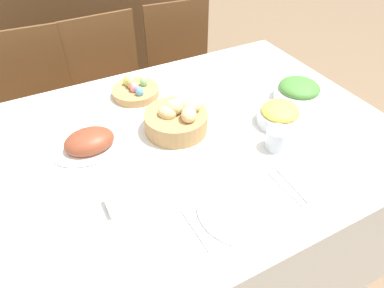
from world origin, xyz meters
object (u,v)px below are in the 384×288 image
egg_basket (135,90)px  knife (285,189)px  chair_far_left (39,109)px  bread_basket (177,119)px  pineapple_bowl (279,115)px  sideboard (102,35)px  ham_platter (90,142)px  chair_far_center (114,90)px  spoon (293,185)px  dinner_plate (242,207)px  drinking_cup (277,139)px  green_salad_bowl (298,91)px  butter_dish (126,200)px  chair_far_right (185,72)px  fork (194,229)px

egg_basket → knife: bearing=-73.0°
chair_far_left → knife: 1.45m
bread_basket → pineapple_bowl: size_ratio=1.40×
sideboard → ham_platter: (-0.46, -1.60, 0.29)m
chair_far_center → sideboard: bearing=77.2°
pineapple_bowl → spoon: pineapple_bowl is taller
dinner_plate → drinking_cup: drinking_cup is taller
dinner_plate → bread_basket: bearing=90.9°
ham_platter → pineapple_bowl: pineapple_bowl is taller
chair_far_left → green_salad_bowl: size_ratio=4.44×
dinner_plate → butter_dish: butter_dish is taller
chair_far_left → bread_basket: (0.46, -0.84, 0.32)m
chair_far_center → knife: 1.32m
green_salad_bowl → drinking_cup: size_ratio=2.51×
egg_basket → pineapple_bowl: (0.43, -0.45, 0.01)m
green_salad_bowl → bread_basket: bearing=174.8°
bread_basket → green_salad_bowl: bread_basket is taller
pineapple_bowl → dinner_plate: size_ratio=0.62×
green_salad_bowl → spoon: size_ratio=1.23×
sideboard → drinking_cup: bearing=-85.8°
egg_basket → butter_dish: (-0.24, -0.57, -0.01)m
bread_basket → chair_far_left: bearing=118.8°
dinner_plate → spoon: 0.19m
chair_far_right → drinking_cup: (-0.18, -1.10, 0.31)m
sideboard → ham_platter: size_ratio=5.69×
chair_far_right → fork: bearing=-109.7°
egg_basket → green_salad_bowl: 0.70m
chair_far_center → sideboard: size_ratio=0.57×
sideboard → egg_basket: (-0.19, -1.34, 0.29)m
egg_basket → dinner_plate: size_ratio=0.74×
chair_far_center → green_salad_bowl: bearing=-58.2°
sideboard → pineapple_bowl: size_ratio=9.13×
chair_far_center → ham_platter: 0.89m
chair_far_right → ham_platter: (-0.77, -0.79, 0.30)m
egg_basket → drinking_cup: drinking_cup is taller
egg_basket → ham_platter: bearing=-136.2°
bread_basket → ham_platter: size_ratio=0.87×
chair_far_left → spoon: chair_far_left is taller
fork → knife: 0.33m
sideboard → knife: 2.10m
sideboard → ham_platter: bearing=-106.0°
sideboard → bread_basket: 1.68m
drinking_cup → green_salad_bowl: bearing=36.9°
pineapple_bowl → spoon: (-0.17, -0.29, -0.04)m
butter_dish → chair_far_right: bearing=55.8°
chair_far_center → dinner_plate: size_ratio=3.24×
sideboard → green_salad_bowl: sideboard is taller
chair_far_right → spoon: (-0.25, -1.27, 0.27)m
pineapple_bowl → fork: size_ratio=1.04×
chair_far_center → knife: bearing=-82.6°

